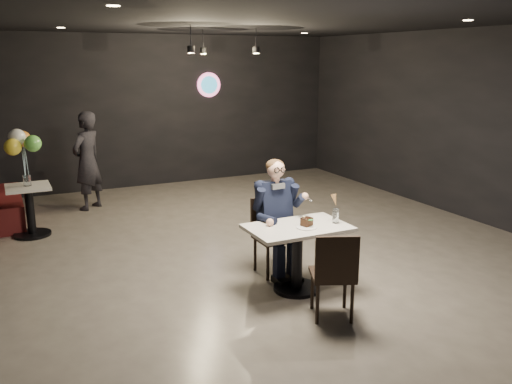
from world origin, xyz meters
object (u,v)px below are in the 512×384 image
main_table (297,258)px  seated_man (274,216)px  booth_bench (5,193)px  chair_far (274,237)px  chair_near (332,273)px  balloon_vase (27,180)px  passerby (87,161)px  side_table (30,211)px  sundae_glass (336,216)px

main_table → seated_man: bearing=90.0°
booth_bench → chair_far: bearing=-53.4°
chair_near → booth_bench: bearing=142.4°
balloon_vase → passerby: (1.02, 1.14, 0.01)m
booth_bench → side_table: bearing=-73.3°
balloon_vase → side_table: bearing=0.0°
chair_near → seated_man: bearing=113.2°
chair_far → balloon_vase: chair_far is taller
booth_bench → passerby: size_ratio=1.09×
main_table → balloon_vase: balloon_vase is taller
booth_bench → main_table: bearing=-57.0°
seated_man → passerby: size_ratio=0.86×
chair_near → side_table: 4.79m
sundae_glass → balloon_vase: (-2.97, 3.44, 0.00)m
chair_near → balloon_vase: (-2.53, 4.06, 0.37)m
chair_near → side_table: bearing=145.1°
seated_man → booth_bench: (-2.83, 3.81, -0.26)m
chair_far → side_table: size_ratio=1.22×
chair_far → seated_man: seated_man is taller
sundae_glass → balloon_vase: bearing=130.8°
sundae_glass → passerby: 4.98m
seated_man → balloon_vase: 3.79m
chair_far → seated_man: bearing=90.0°
sundae_glass → main_table: bearing=169.7°
sundae_glass → side_table: bearing=130.8°
chair_near → side_table: chair_near is taller
chair_near → chair_far: bearing=113.2°
side_table → balloon_vase: balloon_vase is taller
chair_near → side_table: (-2.53, 4.06, -0.08)m
seated_man → booth_bench: bearing=126.6°
main_table → booth_bench: size_ratio=0.60×
seated_man → chair_near: bearing=-90.0°
passerby → side_table: bearing=7.3°
main_table → passerby: 4.78m
chair_near → passerby: passerby is taller
balloon_vase → chair_near: bearing=-58.1°
passerby → balloon_vase: bearing=7.3°
main_table → seated_man: (0.00, 0.55, 0.34)m
chair_far → chair_near: size_ratio=1.00×
seated_man → sundae_glass: bearing=-55.1°
seated_man → passerby: 4.24m
booth_bench → chair_near: bearing=-60.8°
main_table → booth_bench: booth_bench is taller
sundae_glass → side_table: (-2.97, 3.44, -0.45)m
main_table → chair_near: (0.00, -0.70, 0.09)m
booth_bench → side_table: 1.05m
seated_man → booth_bench: size_ratio=0.79×
booth_bench → passerby: 1.38m
booth_bench → passerby: bearing=6.1°
seated_man → passerby: bearing=111.0°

